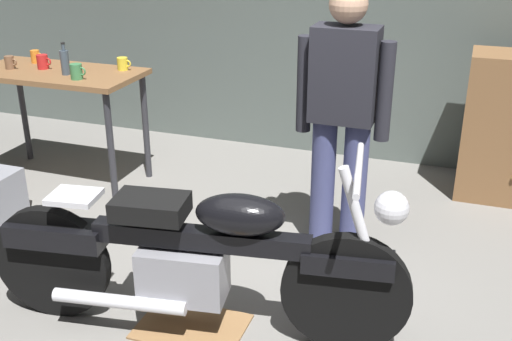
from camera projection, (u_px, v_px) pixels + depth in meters
name	position (u px, v px, depth m)	size (l,w,h in m)	color
ground_plane	(219.00, 336.00, 3.24)	(12.00, 12.00, 0.00)	gray
workbench	(58.00, 85.00, 4.80)	(1.30, 0.64, 0.90)	brown
motorcycle	(195.00, 255.00, 3.12)	(2.18, 0.70, 1.00)	black
person_standing	(342.00, 113.00, 3.70)	(0.57, 0.23, 1.67)	#454B7C
drip_tray	(192.00, 326.00, 3.30)	(0.56, 0.40, 0.01)	olive
mug_green_speckled	(77.00, 72.00, 4.50)	(0.12, 0.09, 0.11)	#3D7F4C
mug_brown_stoneware	(10.00, 62.00, 4.79)	(0.10, 0.07, 0.10)	brown
mug_yellow_tall	(123.00, 64.00, 4.76)	(0.11, 0.08, 0.10)	yellow
mug_orange_travel	(36.00, 57.00, 4.98)	(0.10, 0.07, 0.10)	orange
mug_red_diner	(43.00, 62.00, 4.79)	(0.12, 0.09, 0.11)	red
bottle	(65.00, 62.00, 4.61)	(0.06, 0.06, 0.24)	#3F4C59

